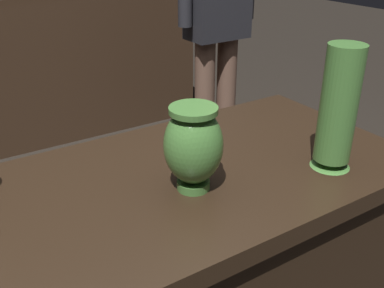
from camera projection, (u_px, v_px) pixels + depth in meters
display_plinth at (191, 288)px, 1.33m from camera, size 1.20×0.64×0.80m
back_display_shelf at (12, 74)px, 2.95m from camera, size 2.60×0.40×0.99m
vase_centerpiece at (193, 145)px, 1.04m from camera, size 0.14×0.14×0.21m
vase_left_accent at (338, 110)px, 1.12m from camera, size 0.10×0.10×0.33m
visitor_near_right at (218, 6)px, 2.29m from camera, size 0.47×0.20×1.70m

